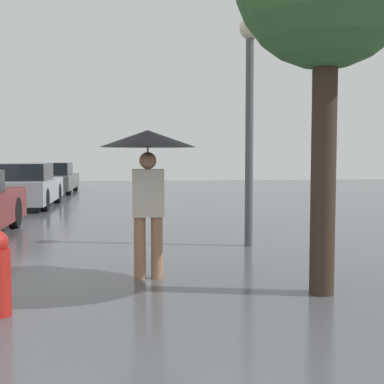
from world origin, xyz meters
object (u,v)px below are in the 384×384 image
at_px(street_lamp, 250,96).
at_px(pedestrian, 148,156).
at_px(parked_car_farthest, 51,179).
at_px(parked_car_third, 25,187).

bearing_deg(street_lamp, pedestrian, -128.49).
distance_m(pedestrian, parked_car_farthest, 15.99).
height_order(pedestrian, street_lamp, street_lamp).
bearing_deg(street_lamp, parked_car_third, 124.60).
xyz_separation_m(pedestrian, parked_car_third, (-3.33, 9.63, -0.93)).
height_order(pedestrian, parked_car_farthest, pedestrian).
distance_m(parked_car_farthest, street_lamp, 14.47).
bearing_deg(parked_car_farthest, parked_car_third, -88.92).
xyz_separation_m(parked_car_third, street_lamp, (5.10, -7.40, 1.93)).
bearing_deg(street_lamp, parked_car_farthest, 111.34).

